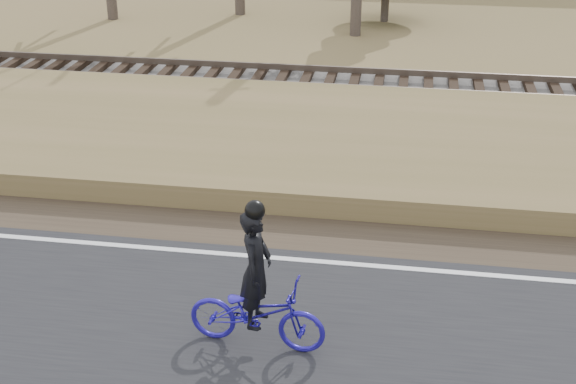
# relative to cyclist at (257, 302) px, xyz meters

# --- Properties ---
(ground) EXTENTS (120.00, 120.00, 0.00)m
(ground) POSITION_rel_cyclist_xyz_m (4.01, 2.08, -0.73)
(ground) COLOR olive
(ground) RESTS_ON ground
(edge_line) EXTENTS (120.00, 0.12, 0.01)m
(edge_line) POSITION_rel_cyclist_xyz_m (4.01, 2.28, -0.66)
(edge_line) COLOR silver
(edge_line) RESTS_ON road
(shoulder) EXTENTS (120.00, 1.60, 0.04)m
(shoulder) POSITION_rel_cyclist_xyz_m (4.01, 3.28, -0.71)
(shoulder) COLOR #473A2B
(shoulder) RESTS_ON ground
(embankment) EXTENTS (120.00, 5.00, 0.44)m
(embankment) POSITION_rel_cyclist_xyz_m (4.01, 6.28, -0.51)
(embankment) COLOR olive
(embankment) RESTS_ON ground
(ballast) EXTENTS (120.00, 3.00, 0.45)m
(ballast) POSITION_rel_cyclist_xyz_m (4.01, 10.08, -0.50)
(ballast) COLOR slate
(ballast) RESTS_ON ground
(railroad) EXTENTS (120.00, 2.40, 0.29)m
(railroad) POSITION_rel_cyclist_xyz_m (4.01, 10.08, -0.20)
(railroad) COLOR black
(railroad) RESTS_ON ballast
(cyclist) EXTENTS (1.89, 0.81, 2.13)m
(cyclist) POSITION_rel_cyclist_xyz_m (0.00, 0.00, 0.00)
(cyclist) COLOR #2217A0
(cyclist) RESTS_ON road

